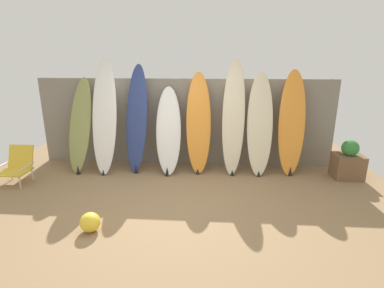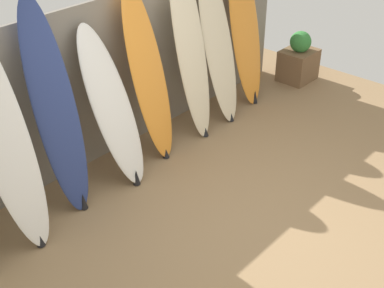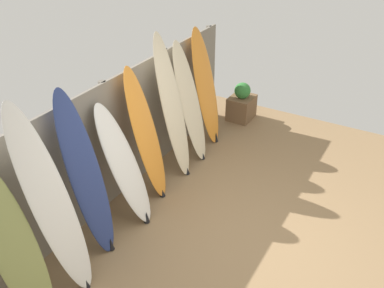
{
  "view_description": "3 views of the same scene",
  "coord_description": "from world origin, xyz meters",
  "px_view_note": "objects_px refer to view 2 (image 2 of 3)",
  "views": [
    {
      "loc": [
        0.58,
        -4.07,
        2.25
      ],
      "look_at": [
        0.23,
        0.85,
        0.78
      ],
      "focal_mm": 28.0,
      "sensor_mm": 36.0,
      "label": 1
    },
    {
      "loc": [
        -3.34,
        -2.27,
        3.4
      ],
      "look_at": [
        -0.29,
        0.46,
        0.85
      ],
      "focal_mm": 50.0,
      "sensor_mm": 36.0,
      "label": 2
    },
    {
      "loc": [
        -3.79,
        -1.47,
        3.92
      ],
      "look_at": [
        0.4,
        0.95,
        0.99
      ],
      "focal_mm": 40.0,
      "sensor_mm": 36.0,
      "label": 3
    }
  ],
  "objects_px": {
    "surfboard_white_1": "(1,132)",
    "surfboard_navy_2": "(56,110)",
    "planter_box": "(299,60)",
    "surfboard_cream_6": "(218,46)",
    "surfboard_white_3": "(112,108)",
    "surfboard_cream_5": "(190,47)",
    "surfboard_orange_7": "(245,30)",
    "surfboard_orange_4": "(148,76)"
  },
  "relations": [
    {
      "from": "surfboard_cream_6",
      "to": "surfboard_white_3",
      "type": "bearing_deg",
      "value": -178.55
    },
    {
      "from": "surfboard_white_1",
      "to": "surfboard_orange_7",
      "type": "xyz_separation_m",
      "value": [
        3.62,
        0.14,
        -0.11
      ]
    },
    {
      "from": "planter_box",
      "to": "surfboard_orange_7",
      "type": "bearing_deg",
      "value": 167.46
    },
    {
      "from": "surfboard_cream_6",
      "to": "surfboard_navy_2",
      "type": "bearing_deg",
      "value": -179.92
    },
    {
      "from": "surfboard_cream_5",
      "to": "planter_box",
      "type": "height_order",
      "value": "surfboard_cream_5"
    },
    {
      "from": "surfboard_navy_2",
      "to": "surfboard_cream_6",
      "type": "xyz_separation_m",
      "value": [
        2.4,
        0.0,
        -0.06
      ]
    },
    {
      "from": "surfboard_navy_2",
      "to": "surfboard_cream_5",
      "type": "bearing_deg",
      "value": 0.27
    },
    {
      "from": "surfboard_white_3",
      "to": "surfboard_orange_4",
      "type": "height_order",
      "value": "surfboard_orange_4"
    },
    {
      "from": "planter_box",
      "to": "surfboard_navy_2",
      "type": "bearing_deg",
      "value": 177.43
    },
    {
      "from": "surfboard_white_3",
      "to": "surfboard_cream_6",
      "type": "distance_m",
      "value": 1.77
    },
    {
      "from": "surfboard_cream_5",
      "to": "planter_box",
      "type": "relative_size",
      "value": 2.98
    },
    {
      "from": "surfboard_white_1",
      "to": "surfboard_navy_2",
      "type": "height_order",
      "value": "surfboard_white_1"
    },
    {
      "from": "surfboard_orange_4",
      "to": "surfboard_white_3",
      "type": "bearing_deg",
      "value": -174.23
    },
    {
      "from": "surfboard_cream_6",
      "to": "surfboard_cream_5",
      "type": "bearing_deg",
      "value": 179.37
    },
    {
      "from": "surfboard_navy_2",
      "to": "surfboard_white_3",
      "type": "bearing_deg",
      "value": -3.73
    },
    {
      "from": "surfboard_cream_6",
      "to": "surfboard_orange_7",
      "type": "bearing_deg",
      "value": 4.47
    },
    {
      "from": "surfboard_white_1",
      "to": "surfboard_cream_6",
      "type": "distance_m",
      "value": 3.01
    },
    {
      "from": "surfboard_white_1",
      "to": "surfboard_cream_6",
      "type": "relative_size",
      "value": 1.13
    },
    {
      "from": "surfboard_white_1",
      "to": "surfboard_orange_4",
      "type": "height_order",
      "value": "surfboard_white_1"
    },
    {
      "from": "surfboard_cream_5",
      "to": "surfboard_cream_6",
      "type": "height_order",
      "value": "surfboard_cream_5"
    },
    {
      "from": "surfboard_white_1",
      "to": "surfboard_cream_6",
      "type": "height_order",
      "value": "surfboard_white_1"
    },
    {
      "from": "surfboard_cream_5",
      "to": "surfboard_orange_7",
      "type": "bearing_deg",
      "value": 2.16
    },
    {
      "from": "surfboard_cream_5",
      "to": "planter_box",
      "type": "distance_m",
      "value": 2.31
    },
    {
      "from": "surfboard_navy_2",
      "to": "planter_box",
      "type": "xyz_separation_m",
      "value": [
        4.06,
        -0.18,
        -0.72
      ]
    },
    {
      "from": "surfboard_white_1",
      "to": "surfboard_navy_2",
      "type": "relative_size",
      "value": 1.06
    },
    {
      "from": "surfboard_white_3",
      "to": "surfboard_cream_5",
      "type": "height_order",
      "value": "surfboard_cream_5"
    },
    {
      "from": "surfboard_white_1",
      "to": "surfboard_orange_4",
      "type": "xyz_separation_m",
      "value": [
        1.83,
        0.1,
        -0.13
      ]
    },
    {
      "from": "surfboard_white_1",
      "to": "surfboard_cream_5",
      "type": "distance_m",
      "value": 2.5
    },
    {
      "from": "surfboard_navy_2",
      "to": "surfboard_cream_6",
      "type": "height_order",
      "value": "surfboard_navy_2"
    },
    {
      "from": "surfboard_orange_4",
      "to": "surfboard_cream_6",
      "type": "bearing_deg",
      "value": -0.71
    },
    {
      "from": "surfboard_cream_5",
      "to": "surfboard_cream_6",
      "type": "distance_m",
      "value": 0.53
    },
    {
      "from": "surfboard_white_1",
      "to": "surfboard_navy_2",
      "type": "bearing_deg",
      "value": 8.01
    },
    {
      "from": "surfboard_white_1",
      "to": "surfboard_white_3",
      "type": "height_order",
      "value": "surfboard_white_1"
    },
    {
      "from": "surfboard_navy_2",
      "to": "surfboard_cream_5",
      "type": "xyz_separation_m",
      "value": [
        1.89,
        0.01,
        0.07
      ]
    },
    {
      "from": "surfboard_orange_7",
      "to": "surfboard_white_1",
      "type": "bearing_deg",
      "value": -177.84
    },
    {
      "from": "surfboard_white_3",
      "to": "surfboard_cream_6",
      "type": "relative_size",
      "value": 0.85
    },
    {
      "from": "surfboard_orange_4",
      "to": "surfboard_white_1",
      "type": "bearing_deg",
      "value": -176.77
    },
    {
      "from": "surfboard_cream_5",
      "to": "surfboard_cream_6",
      "type": "xyz_separation_m",
      "value": [
        0.51,
        -0.01,
        -0.13
      ]
    },
    {
      "from": "surfboard_cream_5",
      "to": "surfboard_orange_7",
      "type": "relative_size",
      "value": 1.11
    },
    {
      "from": "surfboard_white_3",
      "to": "planter_box",
      "type": "bearing_deg",
      "value": -2.35
    },
    {
      "from": "surfboard_white_1",
      "to": "surfboard_cream_5",
      "type": "relative_size",
      "value": 1.0
    },
    {
      "from": "surfboard_orange_7",
      "to": "surfboard_navy_2",
      "type": "bearing_deg",
      "value": -179.03
    }
  ]
}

